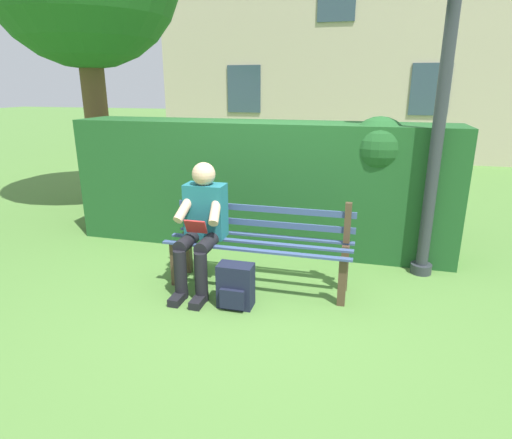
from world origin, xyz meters
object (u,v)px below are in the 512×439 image
Objects in this scene: park_bench at (260,243)px; lamp_post at (449,47)px; backpack at (236,286)px; person_seated at (201,223)px.

lamp_post is at bearing -156.22° from park_bench.
park_bench is 4.45× the size of backpack.
lamp_post is (-1.66, -1.17, 2.01)m from backpack.
park_bench is 1.47× the size of person_seated.
park_bench is 0.59m from person_seated.
backpack is (-0.43, 0.31, -0.45)m from person_seated.
lamp_post reaches higher than backpack.
backpack is at bearing 78.06° from park_bench.
park_bench is 2.46m from lamp_post.
park_bench is 0.50× the size of lamp_post.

